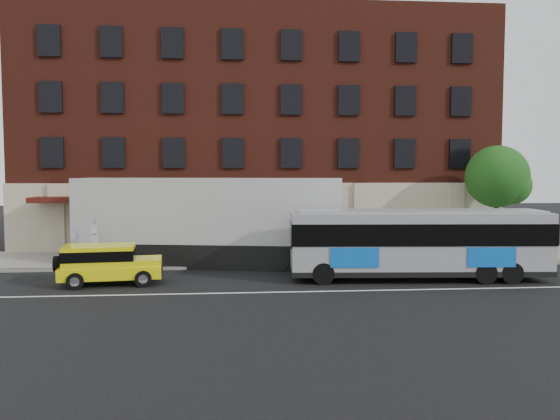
{
  "coord_description": "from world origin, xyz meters",
  "views": [
    {
      "loc": [
        -1.66,
        -21.06,
        4.82
      ],
      "look_at": [
        0.54,
        5.5,
        2.96
      ],
      "focal_mm": 35.09,
      "sensor_mm": 36.0,
      "label": 1
    }
  ],
  "objects": [
    {
      "name": "kerb",
      "position": [
        0.0,
        6.0,
        0.07
      ],
      "size": [
        60.0,
        0.25,
        0.15
      ],
      "primitive_type": "cube",
      "color": "gray",
      "rests_on": "ground"
    },
    {
      "name": "sidewalk",
      "position": [
        0.0,
        9.0,
        0.07
      ],
      "size": [
        60.0,
        6.0,
        0.15
      ],
      "primitive_type": "cube",
      "color": "gray",
      "rests_on": "ground"
    },
    {
      "name": "yellow_suv",
      "position": [
        -7.16,
        2.64,
        0.98
      ],
      "size": [
        4.56,
        2.33,
        1.7
      ],
      "color": "#FFF40B",
      "rests_on": "ground"
    },
    {
      "name": "shipping_container",
      "position": [
        -2.99,
        7.06,
        2.22
      ],
      "size": [
        13.76,
        5.04,
        4.5
      ],
      "color": "black",
      "rests_on": "ground"
    },
    {
      "name": "lane_line",
      "position": [
        0.0,
        0.5,
        0.01
      ],
      "size": [
        60.0,
        0.12,
        0.01
      ],
      "primitive_type": "cube",
      "color": "white",
      "rests_on": "ground"
    },
    {
      "name": "ground",
      "position": [
        0.0,
        0.0,
        0.0
      ],
      "size": [
        120.0,
        120.0,
        0.0
      ],
      "primitive_type": "plane",
      "color": "black",
      "rests_on": "ground"
    },
    {
      "name": "sign_pole",
      "position": [
        -8.5,
        6.15,
        1.45
      ],
      "size": [
        0.3,
        0.2,
        2.5
      ],
      "color": "gray",
      "rests_on": "ground"
    },
    {
      "name": "building",
      "position": [
        -0.01,
        16.92,
        7.58
      ],
      "size": [
        30.0,
        12.1,
        15.0
      ],
      "color": "#592015",
      "rests_on": "sidewalk"
    },
    {
      "name": "street_tree",
      "position": [
        13.54,
        9.48,
        4.41
      ],
      "size": [
        3.6,
        3.6,
        6.2
      ],
      "color": "#322719",
      "rests_on": "sidewalk"
    },
    {
      "name": "city_bus",
      "position": [
        6.52,
        2.61,
        1.73
      ],
      "size": [
        11.56,
        3.19,
        3.13
      ],
      "color": "#919399",
      "rests_on": "ground"
    }
  ]
}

